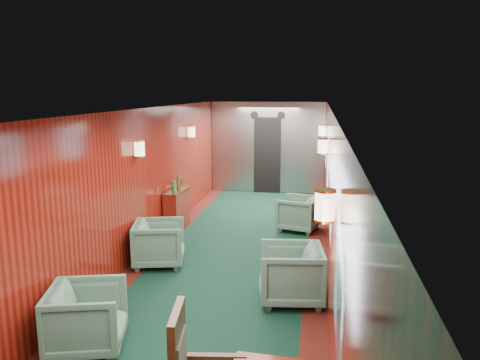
{
  "coord_description": "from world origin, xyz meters",
  "views": [
    {
      "loc": [
        1.34,
        -6.32,
        2.69
      ],
      "look_at": [
        0.0,
        1.55,
        1.15
      ],
      "focal_mm": 35.0,
      "sensor_mm": 36.0,
      "label": 1
    }
  ],
  "objects_px": {
    "credenza": "(177,209)",
    "armchair_left_far": "(159,243)",
    "armchair_left_near": "(87,318)",
    "armchair_right_far": "(298,213)",
    "armchair_right_near": "(291,274)"
  },
  "relations": [
    {
      "from": "armchair_right_far",
      "to": "credenza",
      "type": "bearing_deg",
      "value": -64.83
    },
    {
      "from": "credenza",
      "to": "armchair_left_far",
      "type": "relative_size",
      "value": 1.41
    },
    {
      "from": "armchair_right_near",
      "to": "credenza",
      "type": "bearing_deg",
      "value": -146.63
    },
    {
      "from": "credenza",
      "to": "armchair_right_far",
      "type": "distance_m",
      "value": 2.36
    },
    {
      "from": "armchair_left_near",
      "to": "armchair_left_far",
      "type": "xyz_separation_m",
      "value": [
        -0.07,
        2.45,
        0.0
      ]
    },
    {
      "from": "armchair_left_near",
      "to": "armchair_right_far",
      "type": "relative_size",
      "value": 1.05
    },
    {
      "from": "armchair_left_near",
      "to": "armchair_right_far",
      "type": "xyz_separation_m",
      "value": [
        1.98,
        4.67,
        -0.02
      ]
    },
    {
      "from": "credenza",
      "to": "armchair_left_far",
      "type": "distance_m",
      "value": 1.83
    },
    {
      "from": "credenza",
      "to": "armchair_right_near",
      "type": "bearing_deg",
      "value": -49.23
    },
    {
      "from": "armchair_left_far",
      "to": "armchair_right_far",
      "type": "relative_size",
      "value": 1.05
    },
    {
      "from": "armchair_right_near",
      "to": "armchair_left_far",
      "type": "bearing_deg",
      "value": -121.61
    },
    {
      "from": "armchair_left_near",
      "to": "armchair_right_near",
      "type": "xyz_separation_m",
      "value": [
        2.03,
        1.5,
        0.02
      ]
    },
    {
      "from": "credenza",
      "to": "armchair_right_far",
      "type": "bearing_deg",
      "value": 10.02
    },
    {
      "from": "armchair_left_near",
      "to": "armchair_left_far",
      "type": "bearing_deg",
      "value": -13.88
    },
    {
      "from": "armchair_left_near",
      "to": "armchair_right_far",
      "type": "bearing_deg",
      "value": -38.45
    }
  ]
}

